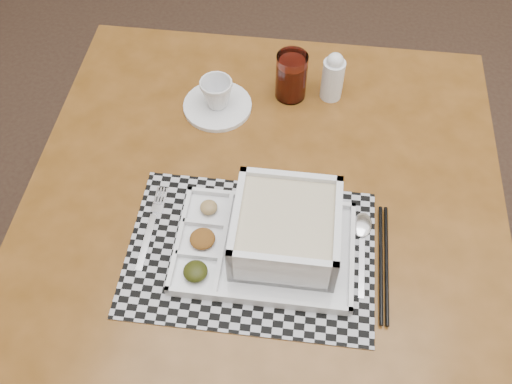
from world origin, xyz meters
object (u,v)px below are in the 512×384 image
dining_table (263,215)px  serving_tray (279,234)px  creamer_bottle (333,76)px  cup (217,93)px  juice_glass (291,78)px

dining_table → serving_tray: size_ratio=3.02×
serving_tray → creamer_bottle: size_ratio=2.93×
dining_table → cup: (-0.15, 0.20, 0.11)m
juice_glass → serving_tray: bearing=-80.8°
juice_glass → creamer_bottle: bearing=12.4°
serving_tray → juice_glass: bearing=99.2°
cup → juice_glass: bearing=19.9°
serving_tray → cup: 0.37m
cup → juice_glass: (0.15, 0.08, 0.01)m
dining_table → cup: bearing=127.3°
cup → creamer_bottle: (0.23, 0.10, 0.01)m
creamer_bottle → serving_tray: bearing=-93.5°
serving_tray → dining_table: bearing=116.6°
serving_tray → cup: bearing=123.9°
dining_table → juice_glass: juice_glass is taller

